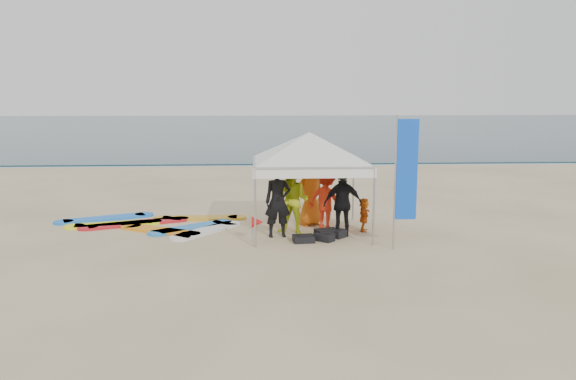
% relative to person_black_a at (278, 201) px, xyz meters
% --- Properties ---
extents(ground, '(120.00, 120.00, 0.00)m').
position_rel_person_black_a_xyz_m(ground, '(0.44, -2.64, -0.90)').
color(ground, beige).
rests_on(ground, ground).
extents(ocean, '(160.00, 84.00, 0.08)m').
position_rel_person_black_a_xyz_m(ocean, '(0.44, 57.36, -0.86)').
color(ocean, '#0C2633').
rests_on(ocean, ground).
extents(shoreline_foam, '(160.00, 1.20, 0.01)m').
position_rel_person_black_a_xyz_m(shoreline_foam, '(0.44, 15.56, -0.90)').
color(shoreline_foam, silver).
rests_on(shoreline_foam, ground).
extents(person_black_a, '(0.71, 0.51, 1.81)m').
position_rel_person_black_a_xyz_m(person_black_a, '(0.00, 0.00, 0.00)').
color(person_black_a, black).
rests_on(person_black_a, ground).
extents(person_yellow, '(1.05, 0.96, 1.75)m').
position_rel_person_black_a_xyz_m(person_yellow, '(0.40, 0.28, -0.03)').
color(person_yellow, '#C3D71E').
rests_on(person_yellow, ground).
extents(person_orange_a, '(1.23, 1.14, 1.67)m').
position_rel_person_black_a_xyz_m(person_orange_a, '(1.29, 0.51, -0.07)').
color(person_orange_a, red).
rests_on(person_orange_a, ground).
extents(person_black_b, '(1.03, 0.53, 1.69)m').
position_rel_person_black_a_xyz_m(person_black_b, '(1.64, -0.06, -0.06)').
color(person_black_b, black).
rests_on(person_black_b, ground).
extents(person_orange_b, '(1.06, 0.96, 1.81)m').
position_rel_person_black_a_xyz_m(person_orange_b, '(0.94, 1.28, 0.00)').
color(person_orange_b, '#C65911').
rests_on(person_orange_b, ground).
extents(person_seated, '(0.45, 0.86, 0.88)m').
position_rel_person_black_a_xyz_m(person_seated, '(2.29, 0.46, -0.46)').
color(person_seated, '#D15A12').
rests_on(person_seated, ground).
extents(canopy_tent, '(3.96, 3.96, 2.99)m').
position_rel_person_black_a_xyz_m(canopy_tent, '(0.83, 0.41, 1.70)').
color(canopy_tent, '#A5A5A8').
rests_on(canopy_tent, ground).
extents(feather_flag, '(0.53, 0.04, 3.09)m').
position_rel_person_black_a_xyz_m(feather_flag, '(2.85, -1.37, 0.91)').
color(feather_flag, '#A5A5A8').
rests_on(feather_flag, ground).
extents(marker_pennant, '(0.28, 0.28, 0.64)m').
position_rel_person_black_a_xyz_m(marker_pennant, '(-0.52, -0.53, -0.41)').
color(marker_pennant, '#A5A5A8').
rests_on(marker_pennant, ground).
extents(gear_pile, '(1.41, 0.88, 0.22)m').
position_rel_person_black_a_xyz_m(gear_pile, '(1.08, -0.36, -0.81)').
color(gear_pile, black).
rests_on(gear_pile, ground).
extents(surfboard_spread, '(5.01, 3.31, 0.07)m').
position_rel_person_black_a_xyz_m(surfboard_spread, '(-3.29, 1.44, -0.87)').
color(surfboard_spread, blue).
rests_on(surfboard_spread, ground).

